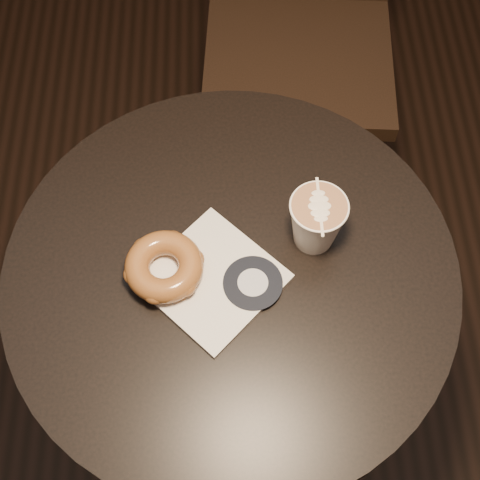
% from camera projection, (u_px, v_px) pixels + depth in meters
% --- Properties ---
extents(cafe_table, '(0.70, 0.70, 0.75)m').
position_uv_depth(cafe_table, '(232.00, 317.00, 1.19)').
color(cafe_table, black).
rests_on(cafe_table, ground).
extents(pastry_bag, '(0.25, 0.25, 0.01)m').
position_uv_depth(pastry_bag, '(213.00, 279.00, 1.01)').
color(pastry_bag, silver).
rests_on(pastry_bag, cafe_table).
extents(doughnut, '(0.12, 0.12, 0.04)m').
position_uv_depth(doughnut, '(164.00, 266.00, 0.99)').
color(doughnut, brown).
rests_on(doughnut, pastry_bag).
extents(latte_cup, '(0.09, 0.09, 0.10)m').
position_uv_depth(latte_cup, '(316.00, 222.00, 1.00)').
color(latte_cup, white).
rests_on(latte_cup, cafe_table).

